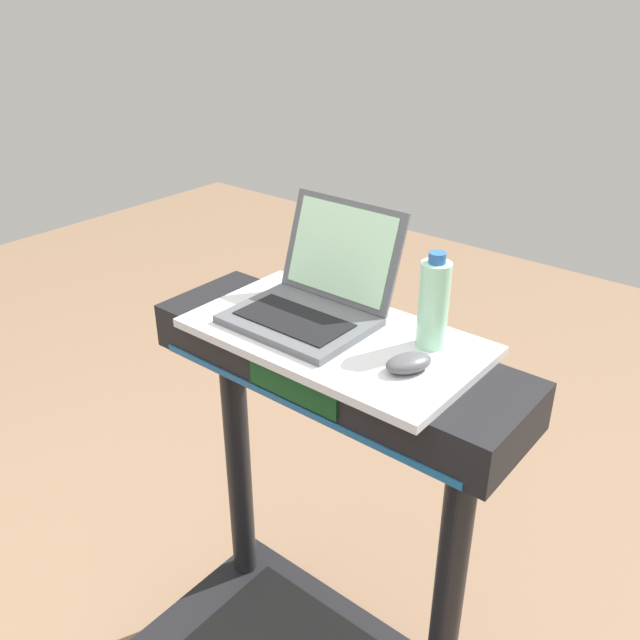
% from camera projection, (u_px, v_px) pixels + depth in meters
% --- Properties ---
extents(desk_board, '(0.65, 0.36, 0.02)m').
position_uv_depth(desk_board, '(334.00, 336.00, 1.49)').
color(desk_board, silver).
rests_on(desk_board, treadmill_base).
extents(laptop, '(0.31, 0.31, 0.24)m').
position_uv_depth(laptop, '(313.00, 297.00, 1.53)').
color(laptop, '#515459').
rests_on(laptop, desk_board).
extents(computer_mouse, '(0.10, 0.12, 0.03)m').
position_uv_depth(computer_mouse, '(409.00, 363.00, 1.34)').
color(computer_mouse, '#4C4C51').
rests_on(computer_mouse, desk_board).
extents(water_bottle, '(0.06, 0.06, 0.21)m').
position_uv_depth(water_bottle, '(433.00, 304.00, 1.39)').
color(water_bottle, '#9EDBB2').
rests_on(water_bottle, desk_board).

